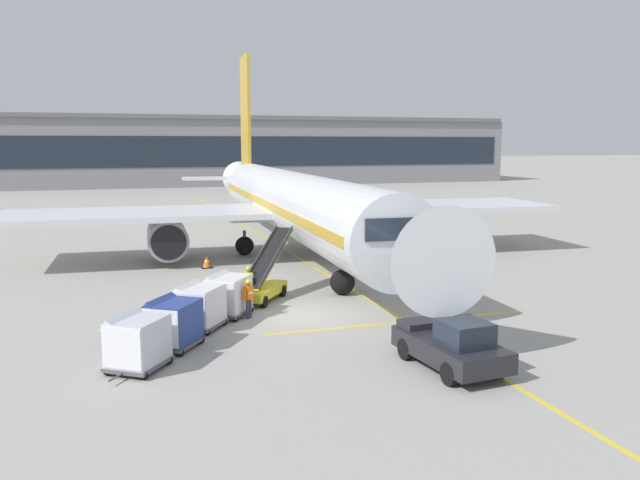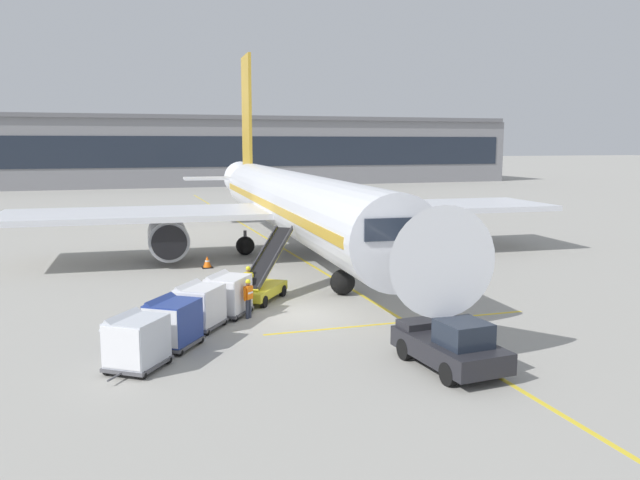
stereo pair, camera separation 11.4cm
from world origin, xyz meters
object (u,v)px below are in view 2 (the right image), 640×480
at_px(baggage_cart_lead, 227,294).
at_px(baggage_cart_second, 199,305).
at_px(ground_crew_by_loader, 248,296).
at_px(ground_crew_marshaller, 261,277).
at_px(baggage_cart_fourth, 136,341).
at_px(belt_loader, 261,281).
at_px(parked_airplane, 291,203).
at_px(baggage_cart_third, 172,322).
at_px(ground_crew_by_carts, 248,281).
at_px(pushback_tug, 451,345).
at_px(safety_cone_engine_keepout, 207,262).

bearing_deg(baggage_cart_lead, baggage_cart_second, -131.22).
bearing_deg(baggage_cart_second, ground_crew_by_loader, 23.63).
bearing_deg(ground_crew_marshaller, baggage_cart_fourth, -125.05).
bearing_deg(belt_loader, baggage_cart_lead, -129.54).
bearing_deg(parked_airplane, belt_loader, -112.19).
height_order(parked_airplane, baggage_cart_third, parked_airplane).
bearing_deg(ground_crew_by_carts, pushback_tug, -68.20).
relative_size(belt_loader, baggage_cart_fourth, 1.83).
distance_m(parked_airplane, belt_loader, 12.95).
bearing_deg(baggage_cart_third, ground_crew_by_loader, 42.34).
relative_size(parked_airplane, baggage_cart_second, 17.74).
relative_size(parked_airplane, pushback_tug, 10.45).
distance_m(baggage_cart_fourth, pushback_tug, 10.62).
xyz_separation_m(baggage_cart_fourth, safety_cone_engine_keepout, (4.91, 17.49, -0.64)).
distance_m(pushback_tug, ground_crew_marshaller, 12.85).
bearing_deg(ground_crew_by_carts, baggage_cart_third, -123.99).
height_order(ground_crew_by_carts, safety_cone_engine_keepout, ground_crew_by_carts).
relative_size(baggage_cart_lead, baggage_cart_third, 1.00).
xyz_separation_m(baggage_cart_lead, safety_cone_engine_keepout, (0.77, 11.55, -0.64)).
relative_size(baggage_cart_fourth, ground_crew_marshaller, 1.54).
bearing_deg(baggage_cart_third, ground_crew_marshaller, 54.78).
height_order(belt_loader, baggage_cart_second, belt_loader).
xyz_separation_m(parked_airplane, baggage_cart_lead, (-6.88, -14.26, -2.61)).
relative_size(belt_loader, safety_cone_engine_keepout, 6.68).
height_order(parked_airplane, ground_crew_by_loader, parked_airplane).
height_order(parked_airplane, belt_loader, parked_airplane).
xyz_separation_m(parked_airplane, baggage_cart_second, (-8.35, -15.94, -2.61)).
distance_m(baggage_cart_second, ground_crew_by_loader, 2.48).
xyz_separation_m(baggage_cart_third, safety_cone_engine_keepout, (3.54, 15.48, -0.64)).
height_order(baggage_cart_fourth, ground_crew_marshaller, baggage_cart_fourth).
distance_m(baggage_cart_second, ground_crew_by_carts, 4.89).
bearing_deg(ground_crew_marshaller, baggage_cart_third, -125.22).
distance_m(baggage_cart_second, baggage_cart_third, 2.59).
bearing_deg(parked_airplane, baggage_cart_lead, -115.75).
bearing_deg(baggage_cart_lead, parked_airplane, 64.25).
height_order(belt_loader, pushback_tug, belt_loader).
distance_m(parked_airplane, baggage_cart_fourth, 23.16).
relative_size(baggage_cart_second, safety_cone_engine_keepout, 3.66).
relative_size(parked_airplane, safety_cone_engine_keepout, 64.83).
bearing_deg(baggage_cart_lead, ground_crew_by_loader, -40.65).
distance_m(baggage_cart_lead, baggage_cart_fourth, 7.24).
bearing_deg(baggage_cart_lead, ground_crew_marshaller, 54.62).
distance_m(parked_airplane, safety_cone_engine_keepout, 7.43).
bearing_deg(parked_airplane, ground_crew_marshaller, -112.69).
relative_size(baggage_cart_second, ground_crew_by_carts, 1.54).
relative_size(baggage_cart_fourth, ground_crew_by_loader, 1.54).
distance_m(baggage_cart_third, safety_cone_engine_keepout, 15.89).
bearing_deg(ground_crew_by_loader, baggage_cart_fourth, -133.24).
bearing_deg(baggage_cart_fourth, parked_airplane, 61.39).
xyz_separation_m(baggage_cart_second, ground_crew_by_carts, (2.89, 3.95, -0.00)).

